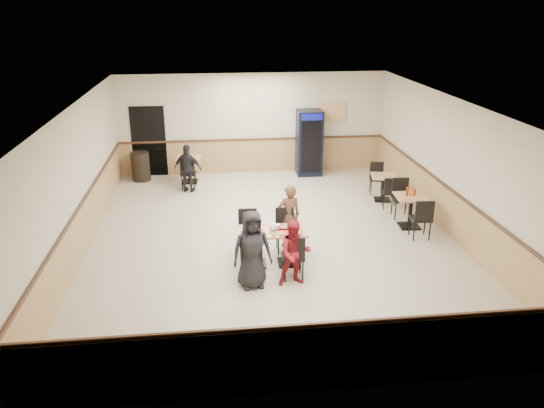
{
  "coord_description": "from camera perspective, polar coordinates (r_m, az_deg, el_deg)",
  "views": [
    {
      "loc": [
        -1.26,
        -10.67,
        4.9
      ],
      "look_at": [
        -0.07,
        -0.5,
        1.01
      ],
      "focal_mm": 35.0,
      "sensor_mm": 36.0,
      "label": 1
    }
  ],
  "objects": [
    {
      "name": "main_chairs",
      "position": [
        10.48,
        -0.27,
        -4.21
      ],
      "size": [
        1.25,
        1.63,
        0.93
      ],
      "rotation": [
        0.0,
        0.0,
        -0.02
      ],
      "color": "black",
      "rests_on": "ground"
    },
    {
      "name": "back_table",
      "position": [
        15.52,
        -8.91,
        4.09
      ],
      "size": [
        0.76,
        0.76,
        0.74
      ],
      "rotation": [
        0.0,
        0.0,
        -0.1
      ],
      "color": "black",
      "rests_on": "ground"
    },
    {
      "name": "trash_bin",
      "position": [
        16.0,
        -13.95,
        3.95
      ],
      "size": [
        0.53,
        0.53,
        0.84
      ],
      "primitive_type": "cylinder",
      "color": "black",
      "rests_on": "ground"
    },
    {
      "name": "main_table",
      "position": [
        10.47,
        -0.01,
        -4.09
      ],
      "size": [
        1.38,
        0.72,
        0.73
      ],
      "rotation": [
        0.0,
        0.0,
        -0.02
      ],
      "color": "black",
      "rests_on": "ground"
    },
    {
      "name": "side_table_near",
      "position": [
        12.62,
        14.7,
        -0.26
      ],
      "size": [
        0.76,
        0.76,
        0.76
      ],
      "rotation": [
        0.0,
        0.0,
        -0.07
      ],
      "color": "black",
      "rests_on": "ground"
    },
    {
      "name": "side_table_near_chair_south",
      "position": [
        12.1,
        15.7,
        -1.4
      ],
      "size": [
        0.48,
        0.48,
        0.97
      ],
      "primitive_type": null,
      "rotation": [
        0.0,
        0.0,
        3.07
      ],
      "color": "black",
      "rests_on": "ground"
    },
    {
      "name": "diner_man_opposite",
      "position": [
        11.2,
        1.84,
        -1.3
      ],
      "size": [
        0.55,
        0.41,
        1.37
      ],
      "primitive_type": "imported",
      "rotation": [
        0.0,
        0.0,
        3.32
      ],
      "color": "brown",
      "rests_on": "ground"
    },
    {
      "name": "side_table_far_chair_south",
      "position": [
        13.72,
        12.56,
        1.31
      ],
      "size": [
        0.47,
        0.47,
        0.87
      ],
      "primitive_type": null,
      "rotation": [
        0.0,
        0.0,
        2.95
      ],
      "color": "black",
      "rests_on": "ground"
    },
    {
      "name": "tabletop_clutter",
      "position": [
        10.31,
        0.02,
        -2.86
      ],
      "size": [
        1.21,
        0.6,
        0.12
      ],
      "rotation": [
        0.0,
        0.0,
        -0.02
      ],
      "color": "#AE0B1A",
      "rests_on": "main_table"
    },
    {
      "name": "back_table_chair_lone",
      "position": [
        14.96,
        -8.97,
        3.35
      ],
      "size": [
        0.48,
        0.48,
        0.94
      ],
      "primitive_type": null,
      "rotation": [
        0.0,
        0.0,
        3.05
      ],
      "color": "black",
      "rests_on": "ground"
    },
    {
      "name": "condiment_caddy",
      "position": [
        12.53,
        14.63,
        1.28
      ],
      "size": [
        0.23,
        0.06,
        0.2
      ],
      "color": "#A0210B",
      "rests_on": "side_table_near"
    },
    {
      "name": "side_table_far",
      "position": [
        14.2,
        11.87,
        2.13
      ],
      "size": [
        0.75,
        0.75,
        0.68
      ],
      "rotation": [
        0.0,
        0.0,
        -0.19
      ],
      "color": "black",
      "rests_on": "ground"
    },
    {
      "name": "ground",
      "position": [
        11.81,
        0.03,
        -3.69
      ],
      "size": [
        10.0,
        10.0,
        0.0
      ],
      "primitive_type": "plane",
      "color": "beige",
      "rests_on": "ground"
    },
    {
      "name": "lone_diner",
      "position": [
        14.66,
        -9.04,
        3.79
      ],
      "size": [
        0.84,
        0.56,
        1.33
      ],
      "primitive_type": "imported",
      "rotation": [
        0.0,
        0.0,
        2.81
      ],
      "color": "black",
      "rests_on": "ground"
    },
    {
      "name": "side_table_far_chair_north",
      "position": [
        14.7,
        11.22,
        2.73
      ],
      "size": [
        0.47,
        0.47,
        0.87
      ],
      "primitive_type": null,
      "rotation": [
        0.0,
        0.0,
        -0.19
      ],
      "color": "black",
      "rests_on": "ground"
    },
    {
      "name": "room_shell",
      "position": [
        14.23,
        5.94,
        3.04
      ],
      "size": [
        10.0,
        10.0,
        10.0
      ],
      "color": "silver",
      "rests_on": "ground"
    },
    {
      "name": "diner_woman_left",
      "position": [
        9.59,
        -2.17,
        -4.91
      ],
      "size": [
        0.78,
        0.57,
        1.48
      ],
      "primitive_type": "imported",
      "rotation": [
        0.0,
        0.0,
        0.14
      ],
      "color": "black",
      "rests_on": "ground"
    },
    {
      "name": "diner_woman_right",
      "position": [
        9.7,
        2.48,
        -5.31
      ],
      "size": [
        0.65,
        0.52,
        1.26
      ],
      "primitive_type": "imported",
      "rotation": [
        0.0,
        0.0,
        0.08
      ],
      "color": "maroon",
      "rests_on": "ground"
    },
    {
      "name": "side_table_near_chair_north",
      "position": [
        13.16,
        13.76,
        0.59
      ],
      "size": [
        0.48,
        0.48,
        0.97
      ],
      "primitive_type": null,
      "rotation": [
        0.0,
        0.0,
        -0.07
      ],
      "color": "black",
      "rests_on": "ground"
    },
    {
      "name": "pepsi_cooler",
      "position": [
        16.02,
        4.02,
        6.6
      ],
      "size": [
        0.75,
        0.76,
        1.95
      ],
      "rotation": [
        0.0,
        0.0,
        -0.01
      ],
      "color": "black",
      "rests_on": "ground"
    }
  ]
}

